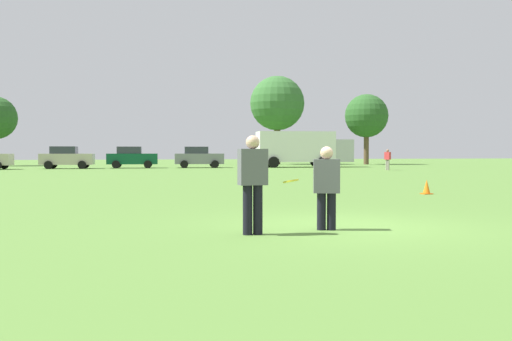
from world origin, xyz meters
TOP-DOWN VIEW (x-y plane):
  - ground_plane at (0.00, 0.00)m, footprint 184.16×184.16m
  - player_thrower at (-1.94, -0.63)m, footprint 0.48×0.29m
  - player_defender at (-0.52, -0.36)m, footprint 0.52×0.39m
  - frisbee at (-1.30, -0.74)m, footprint 0.28×0.27m
  - traffic_cone at (5.72, 7.14)m, footprint 0.32×0.32m
  - parked_car_mid_right at (-8.52, 39.53)m, footprint 4.32×2.46m
  - parked_car_near_right at (-3.27, 40.07)m, footprint 4.32×2.46m
  - parked_car_far_right at (2.37, 39.74)m, footprint 4.32×2.46m
  - box_truck at (11.66, 39.43)m, footprint 8.66×3.42m
  - bystander_sideline_watcher at (15.38, 29.94)m, footprint 0.44×0.50m
  - tree_east_birch at (12.56, 51.26)m, footprint 5.96×5.96m
  - tree_east_oak at (21.82, 48.40)m, footprint 4.69×4.69m

SIDE VIEW (x-z plane):
  - ground_plane at x=0.00m, z-range 0.00..0.00m
  - traffic_cone at x=5.72m, z-range -0.01..0.47m
  - player_defender at x=-0.52m, z-range 0.08..1.59m
  - bystander_sideline_watcher at x=15.38m, z-range 0.10..1.68m
  - frisbee at x=-1.30m, z-range 0.86..0.96m
  - parked_car_mid_right at x=-8.52m, z-range 0.01..1.83m
  - parked_car_near_right at x=-3.27m, z-range 0.01..1.83m
  - parked_car_far_right at x=2.37m, z-range 0.01..1.83m
  - player_thrower at x=-1.94m, z-range 0.11..1.79m
  - box_truck at x=11.66m, z-range 0.16..3.34m
  - tree_east_oak at x=21.82m, z-range 1.43..9.06m
  - tree_east_birch at x=12.56m, z-range 1.82..11.50m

